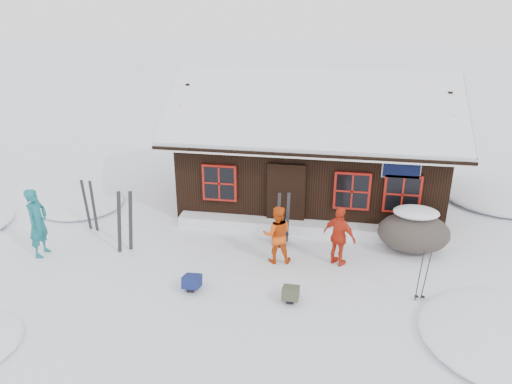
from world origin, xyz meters
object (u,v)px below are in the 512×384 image
boulder (414,231)px  skier_orange_left (277,234)px  ski_poles (423,277)px  skier_crouched (281,231)px  skier_orange_right (339,236)px  ski_pair_left (125,222)px  backpack_olive (291,295)px  backpack_blue (192,284)px  skier_teal (38,223)px

boulder → skier_orange_left: bearing=-161.5°
ski_poles → skier_crouched: bearing=149.3°
skier_orange_right → boulder: bearing=-118.5°
skier_crouched → boulder: boulder is taller
ski_pair_left → backpack_olive: bearing=-43.2°
ski_pair_left → skier_crouched: bearing=-10.7°
skier_orange_left → ski_pair_left: ski_pair_left is taller
skier_orange_right → backpack_blue: skier_orange_right is taller
ski_pair_left → backpack_blue: 2.87m
boulder → skier_crouched: bearing=-174.5°
skier_orange_left → skier_crouched: 0.93m
boulder → ski_pair_left: 7.88m
boulder → backpack_blue: bearing=-152.3°
skier_orange_left → ski_pair_left: (-4.14, -0.09, 0.07)m
boulder → ski_pair_left: size_ratio=1.07×
boulder → backpack_olive: 4.29m
backpack_blue → ski_poles: bearing=2.5°
skier_orange_left → backpack_olive: skier_orange_left is taller
ski_pair_left → backpack_blue: bearing=-58.0°
ski_poles → backpack_olive: 3.05m
skier_orange_right → backpack_blue: (-3.45, -1.76, -0.67)m
skier_crouched → boulder: size_ratio=0.48×
skier_orange_right → boulder: skier_orange_right is taller
skier_orange_right → ski_poles: bearing=177.9°
skier_orange_left → skier_orange_right: size_ratio=0.97×
skier_orange_left → backpack_blue: 2.56m
skier_crouched → ski_poles: 4.09m
skier_orange_right → boulder: 2.31m
skier_orange_left → skier_crouched: skier_orange_left is taller
skier_orange_right → skier_orange_left: bearing=36.4°
ski_pair_left → ski_poles: (7.66, -1.13, -0.24)m
skier_orange_right → skier_teal: bearing=38.3°
skier_orange_right → backpack_blue: bearing=59.7°
skier_crouched → backpack_blue: (-1.85, -2.52, -0.32)m
skier_orange_right → ski_poles: size_ratio=1.24×
skier_teal → skier_orange_left: skier_teal is taller
skier_teal → ski_pair_left: skier_teal is taller
skier_crouched → skier_orange_left: bearing=-129.2°
skier_crouched → backpack_blue: skier_crouched is taller
skier_crouched → backpack_olive: size_ratio=1.84×
skier_crouched → backpack_blue: 3.14m
skier_orange_right → backpack_olive: size_ratio=3.20×
skier_crouched → backpack_olive: skier_crouched is taller
ski_poles → ski_pair_left: bearing=171.6°
ski_poles → backpack_blue: size_ratio=2.52×
skier_orange_right → skier_crouched: 1.81m
skier_orange_right → skier_crouched: size_ratio=1.74×
ski_pair_left → backpack_olive: 5.03m
boulder → skier_teal: bearing=-169.2°
skier_crouched → backpack_olive: bearing=-117.0°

